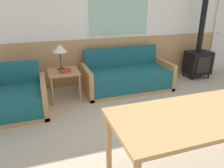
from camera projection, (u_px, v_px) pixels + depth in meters
The scene contains 9 objects.
ground_plane at pixel (187, 148), 2.77m from camera, with size 16.00×16.00×0.00m, color #B2A58C.
wall_back at pixel (117, 20), 4.60m from camera, with size 7.20×0.09×2.70m.
couch at pixel (127, 78), 4.52m from camera, with size 1.78×0.85×0.82m.
armchair at pixel (18, 100), 3.54m from camera, with size 0.92×0.87×0.79m.
side_table at pixel (64, 76), 4.01m from camera, with size 0.55×0.55×0.54m.
table_lamp at pixel (60, 49), 3.92m from camera, with size 0.26×0.26×0.47m.
book_stack at pixel (66, 71), 3.89m from camera, with size 0.21×0.14×0.05m.
dining_table at pixel (204, 118), 2.16m from camera, with size 1.88×0.81×0.73m.
wood_stove at pixel (199, 55), 5.10m from camera, with size 0.56×0.41×2.31m.
Camera 1 is at (-1.63, -1.86, 1.76)m, focal length 35.00 mm.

